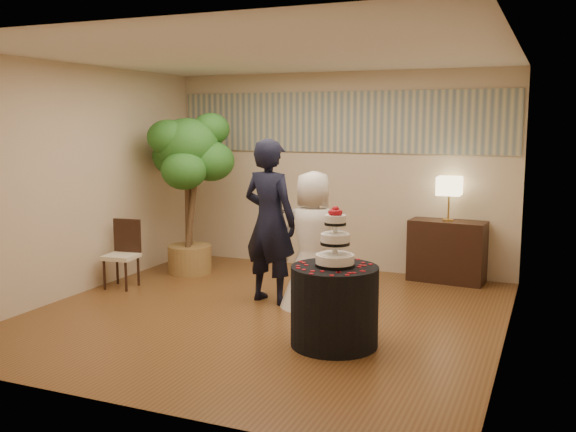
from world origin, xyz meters
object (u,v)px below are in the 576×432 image
at_px(side_chair, 121,254).
at_px(table_lamp, 449,199).
at_px(ficus_tree, 188,192).
at_px(groom, 270,221).
at_px(bride, 313,239).
at_px(console, 447,251).
at_px(wedding_cake, 335,236).
at_px(cake_table, 334,306).

bearing_deg(side_chair, table_lamp, 20.94).
bearing_deg(ficus_tree, groom, -28.42).
relative_size(table_lamp, ficus_tree, 0.25).
xyz_separation_m(bride, console, (1.24, 1.77, -0.37)).
xyz_separation_m(bride, table_lamp, (1.24, 1.77, 0.33)).
distance_m(wedding_cake, console, 3.05).
height_order(groom, table_lamp, groom).
relative_size(wedding_cake, side_chair, 0.66).
bearing_deg(table_lamp, groom, -134.53).
bearing_deg(bride, console, -127.44).
distance_m(table_lamp, ficus_tree, 3.52).
bearing_deg(wedding_cake, groom, 136.20).
bearing_deg(side_chair, ficus_tree, 64.02).
distance_m(bride, wedding_cake, 1.35).
height_order(bride, wedding_cake, bride).
distance_m(ficus_tree, side_chair, 1.32).
xyz_separation_m(cake_table, table_lamp, (0.58, 2.92, 0.72)).
height_order(console, ficus_tree, ficus_tree).
height_order(bride, cake_table, bride).
distance_m(bride, ficus_tree, 2.36).
bearing_deg(console, bride, -120.13).
xyz_separation_m(table_lamp, ficus_tree, (-3.40, -0.90, 0.03)).
bearing_deg(ficus_tree, console, 14.88).
xyz_separation_m(cake_table, ficus_tree, (-2.82, 2.02, 0.76)).
relative_size(bride, cake_table, 1.89).
xyz_separation_m(groom, bride, (0.53, 0.02, -0.18)).
height_order(bride, table_lamp, bride).
bearing_deg(groom, console, -122.22).
xyz_separation_m(wedding_cake, ficus_tree, (-2.82, 2.02, 0.09)).
bearing_deg(groom, wedding_cake, 148.51).
bearing_deg(bride, side_chair, 1.56).
relative_size(bride, ficus_tree, 0.69).
height_order(console, table_lamp, table_lamp).
bearing_deg(bride, cake_table, 116.95).
height_order(wedding_cake, table_lamp, table_lamp).
xyz_separation_m(groom, side_chair, (-2.01, -0.16, -0.53)).
height_order(groom, console, groom).
height_order(groom, bride, groom).
bearing_deg(groom, side_chair, 16.78).
distance_m(table_lamp, side_chair, 4.30).
xyz_separation_m(groom, table_lamp, (1.76, 1.79, 0.15)).
relative_size(cake_table, table_lamp, 1.43).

